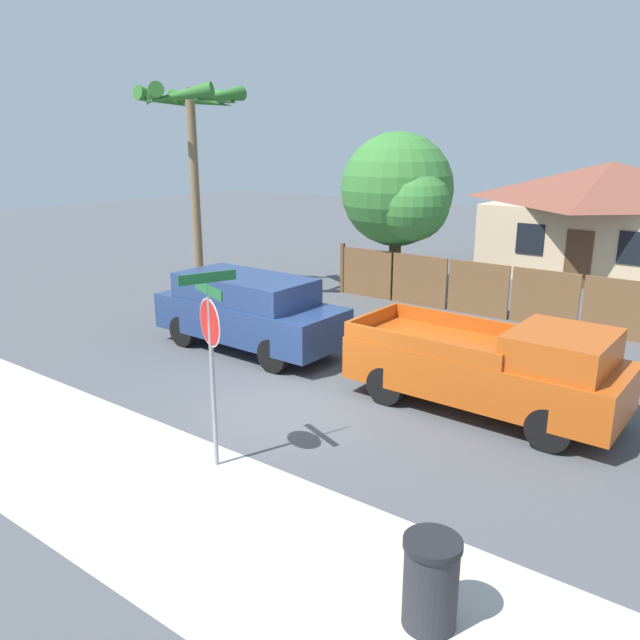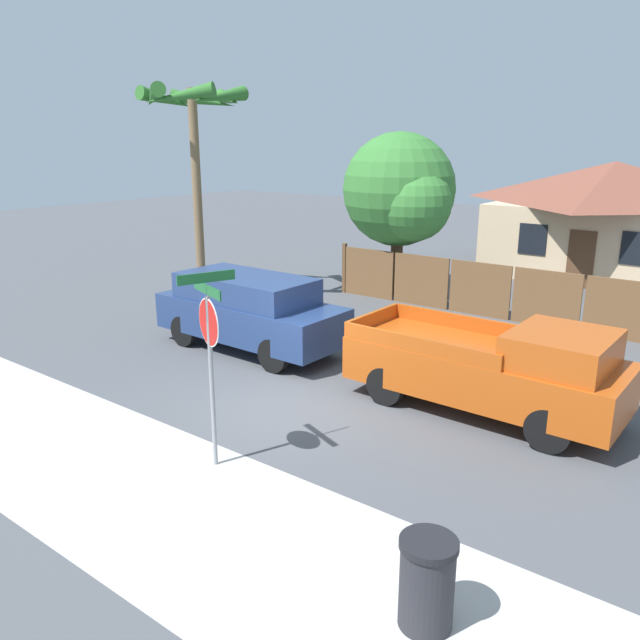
{
  "view_description": "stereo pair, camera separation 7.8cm",
  "coord_description": "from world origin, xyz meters",
  "px_view_note": "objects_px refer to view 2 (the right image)",
  "views": [
    {
      "loc": [
        7.14,
        -8.56,
        4.91
      ],
      "look_at": [
        0.2,
        0.69,
        1.6
      ],
      "focal_mm": 35.0,
      "sensor_mm": 36.0,
      "label": 1
    },
    {
      "loc": [
        7.2,
        -8.52,
        4.91
      ],
      "look_at": [
        0.2,
        0.69,
        1.6
      ],
      "focal_mm": 35.0,
      "sensor_mm": 36.0,
      "label": 2
    }
  ],
  "objects_px": {
    "house": "(610,216)",
    "palm_tree": "(193,116)",
    "stop_sign": "(209,337)",
    "trash_bin": "(427,582)",
    "orange_pickup": "(493,368)",
    "oak_tree": "(402,193)",
    "red_suv": "(249,310)"
  },
  "relations": [
    {
      "from": "house",
      "to": "palm_tree",
      "type": "height_order",
      "value": "palm_tree"
    },
    {
      "from": "palm_tree",
      "to": "stop_sign",
      "type": "bearing_deg",
      "value": -41.42
    },
    {
      "from": "house",
      "to": "trash_bin",
      "type": "bearing_deg",
      "value": -81.07
    },
    {
      "from": "palm_tree",
      "to": "orange_pickup",
      "type": "height_order",
      "value": "palm_tree"
    },
    {
      "from": "oak_tree",
      "to": "orange_pickup",
      "type": "xyz_separation_m",
      "value": [
        6.16,
        -7.14,
        -2.46
      ]
    },
    {
      "from": "palm_tree",
      "to": "red_suv",
      "type": "height_order",
      "value": "palm_tree"
    },
    {
      "from": "red_suv",
      "to": "trash_bin",
      "type": "bearing_deg",
      "value": -34.65
    },
    {
      "from": "house",
      "to": "stop_sign",
      "type": "xyz_separation_m",
      "value": [
        -0.98,
        -19.8,
        -0.08
      ]
    },
    {
      "from": "oak_tree",
      "to": "trash_bin",
      "type": "bearing_deg",
      "value": -58.6
    },
    {
      "from": "orange_pickup",
      "to": "trash_bin",
      "type": "xyz_separation_m",
      "value": [
        1.58,
        -5.54,
        -0.38
      ]
    },
    {
      "from": "trash_bin",
      "to": "orange_pickup",
      "type": "bearing_deg",
      "value": 105.93
    },
    {
      "from": "trash_bin",
      "to": "red_suv",
      "type": "bearing_deg",
      "value": 144.45
    },
    {
      "from": "house",
      "to": "red_suv",
      "type": "height_order",
      "value": "house"
    },
    {
      "from": "oak_tree",
      "to": "palm_tree",
      "type": "height_order",
      "value": "palm_tree"
    },
    {
      "from": "palm_tree",
      "to": "red_suv",
      "type": "bearing_deg",
      "value": -30.46
    },
    {
      "from": "palm_tree",
      "to": "oak_tree",
      "type": "bearing_deg",
      "value": 41.82
    },
    {
      "from": "oak_tree",
      "to": "red_suv",
      "type": "distance_m",
      "value": 7.52
    },
    {
      "from": "house",
      "to": "oak_tree",
      "type": "relative_size",
      "value": 1.57
    },
    {
      "from": "house",
      "to": "orange_pickup",
      "type": "relative_size",
      "value": 1.63
    },
    {
      "from": "palm_tree",
      "to": "trash_bin",
      "type": "xyz_separation_m",
      "value": [
        12.57,
        -8.37,
        -5.14
      ]
    },
    {
      "from": "orange_pickup",
      "to": "stop_sign",
      "type": "height_order",
      "value": "stop_sign"
    },
    {
      "from": "oak_tree",
      "to": "stop_sign",
      "type": "relative_size",
      "value": 1.7
    },
    {
      "from": "oak_tree",
      "to": "palm_tree",
      "type": "bearing_deg",
      "value": -138.18
    },
    {
      "from": "orange_pickup",
      "to": "trash_bin",
      "type": "bearing_deg",
      "value": -73.17
    },
    {
      "from": "stop_sign",
      "to": "trash_bin",
      "type": "bearing_deg",
      "value": 7.15
    },
    {
      "from": "oak_tree",
      "to": "orange_pickup",
      "type": "relative_size",
      "value": 1.03
    },
    {
      "from": "house",
      "to": "stop_sign",
      "type": "relative_size",
      "value": 2.67
    },
    {
      "from": "stop_sign",
      "to": "red_suv",
      "type": "bearing_deg",
      "value": 148.74
    },
    {
      "from": "house",
      "to": "palm_tree",
      "type": "xyz_separation_m",
      "value": [
        -9.29,
        -12.46,
        3.46
      ]
    },
    {
      "from": "house",
      "to": "oak_tree",
      "type": "height_order",
      "value": "oak_tree"
    },
    {
      "from": "orange_pickup",
      "to": "stop_sign",
      "type": "bearing_deg",
      "value": -119.76
    },
    {
      "from": "oak_tree",
      "to": "orange_pickup",
      "type": "height_order",
      "value": "oak_tree"
    }
  ]
}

